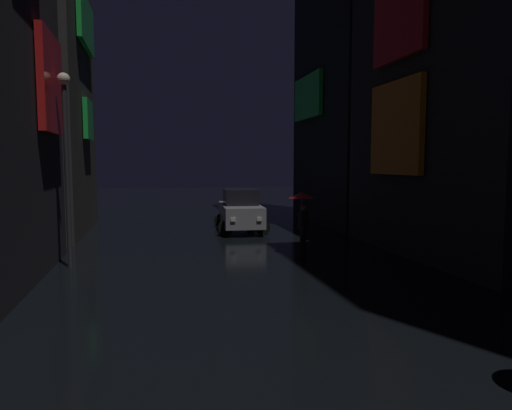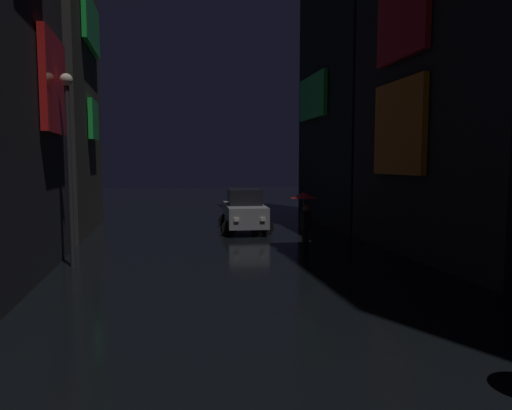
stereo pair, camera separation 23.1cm
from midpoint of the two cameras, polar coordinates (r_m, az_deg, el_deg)
building_left_far at (r=23.30m, az=-26.45°, el=20.39°), size 4.25×7.46×18.78m
building_right_mid at (r=17.14m, az=24.15°, el=16.95°), size 4.25×8.75×13.39m
pedestrian_foreground_left_red at (r=15.51m, az=5.35°, el=-0.04°), size 0.90×0.90×2.12m
car_distant at (r=20.90m, az=-2.29°, el=-0.72°), size 2.45×4.24×1.92m
streetlamp_left_far at (r=14.43m, az=-23.08°, el=6.59°), size 0.36×0.36×5.67m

